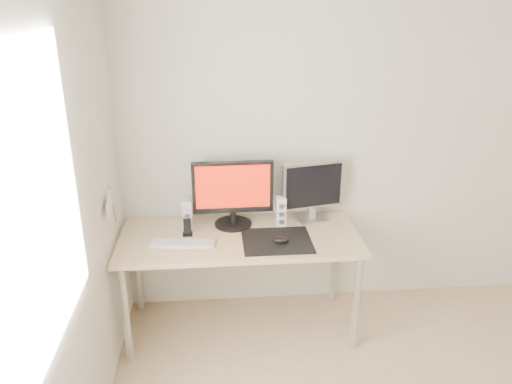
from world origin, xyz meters
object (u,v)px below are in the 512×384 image
desk (240,246)px  speaker_left (187,214)px  keyboard (183,243)px  speaker_right (281,212)px  second_monitor (313,188)px  mouse (281,240)px  phone_dock (188,230)px  main_monitor (233,191)px

desk → speaker_left: speaker_left is taller
speaker_left → keyboard: size_ratio=0.48×
speaker_right → desk: bearing=-154.9°
second_monitor → keyboard: bearing=-161.6°
speaker_left → mouse: bearing=-25.0°
mouse → second_monitor: 0.48m
mouse → phone_dock: 0.63m
desk → keyboard: keyboard is taller
desk → phone_dock: (-0.35, 0.04, 0.11)m
desk → speaker_right: 0.37m
mouse → phone_dock: size_ratio=0.85×
speaker_right → speaker_left: bearing=178.5°
main_monitor → speaker_left: (-0.31, -0.01, -0.15)m
keyboard → main_monitor: bearing=37.3°
main_monitor → keyboard: size_ratio=1.28×
main_monitor → second_monitor: 0.56m
second_monitor → speaker_left: bearing=-176.5°
second_monitor → keyboard: 0.97m
mouse → speaker_right: speaker_right is taller
desk → speaker_right: bearing=25.1°
second_monitor → keyboard: (-0.90, -0.30, -0.23)m
keyboard → phone_dock: size_ratio=3.67×
keyboard → mouse: bearing=-3.4°
speaker_left → phone_dock: 0.13m
second_monitor → speaker_right: second_monitor is taller
desk → second_monitor: bearing=21.6°
keyboard → phone_dock: phone_dock is taller
desk → speaker_left: 0.42m
desk → keyboard: 0.39m
mouse → desk: mouse is taller
speaker_left → speaker_right: 0.64m
mouse → keyboard: 0.63m
desk → main_monitor: bearing=101.9°
second_monitor → phone_dock: (-0.87, -0.17, -0.21)m
mouse → speaker_left: size_ratio=0.48×
speaker_left → second_monitor: bearing=3.5°
mouse → speaker_right: bearing=82.1°
keyboard → desk: bearing=13.8°
speaker_left → speaker_right: bearing=-1.5°
main_monitor → second_monitor: size_ratio=1.23×
mouse → desk: 0.30m
main_monitor → phone_dock: size_ratio=4.69×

